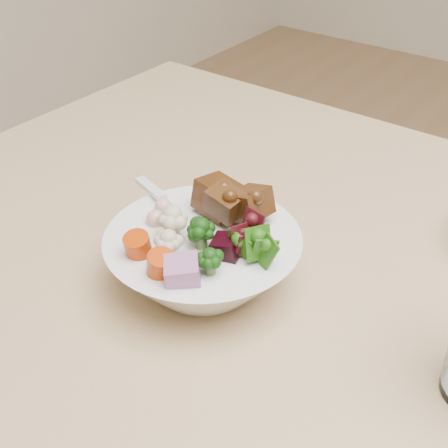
% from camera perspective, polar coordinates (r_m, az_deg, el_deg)
% --- Properties ---
extents(food_bowl, '(0.19, 0.19, 0.10)m').
position_cam_1_polar(food_bowl, '(0.62, -1.73, -2.99)').
color(food_bowl, white).
rests_on(food_bowl, dining_table).
extents(soup_spoon, '(0.09, 0.06, 0.02)m').
position_cam_1_polar(soup_spoon, '(0.65, -5.58, 1.75)').
color(soup_spoon, white).
rests_on(soup_spoon, food_bowl).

